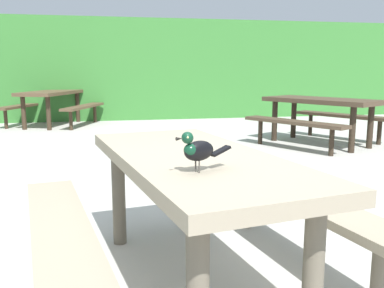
# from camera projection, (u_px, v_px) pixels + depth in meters

# --- Properties ---
(ground_plane) EXTENTS (60.00, 60.00, 0.00)m
(ground_plane) POSITION_uv_depth(u_px,v_px,m) (208.00, 281.00, 2.41)
(ground_plane) COLOR #B7B5AD
(hedge_wall) EXTENTS (28.00, 2.32, 2.38)m
(hedge_wall) POSITION_uv_depth(u_px,v_px,m) (125.00, 70.00, 11.01)
(hedge_wall) COLOR #387A33
(hedge_wall) RESTS_ON ground
(picnic_table_foreground) EXTENTS (1.96, 1.98, 0.74)m
(picnic_table_foreground) POSITION_uv_depth(u_px,v_px,m) (193.00, 187.00, 2.31)
(picnic_table_foreground) COLOR gray
(picnic_table_foreground) RESTS_ON ground
(bird_grackle) EXTENTS (0.27, 0.14, 0.18)m
(bird_grackle) POSITION_uv_depth(u_px,v_px,m) (197.00, 149.00, 1.85)
(bird_grackle) COLOR black
(bird_grackle) RESTS_ON picnic_table_foreground
(picnic_table_mid_right) EXTENTS (2.30, 2.31, 0.74)m
(picnic_table_mid_right) POSITION_uv_depth(u_px,v_px,m) (321.00, 110.00, 6.75)
(picnic_table_mid_right) COLOR #473828
(picnic_table_mid_right) RESTS_ON ground
(picnic_table_far_centre) EXTENTS (2.17, 2.18, 0.74)m
(picnic_table_far_centre) POSITION_uv_depth(u_px,v_px,m) (52.00, 100.00, 9.08)
(picnic_table_far_centre) COLOR brown
(picnic_table_far_centre) RESTS_ON ground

